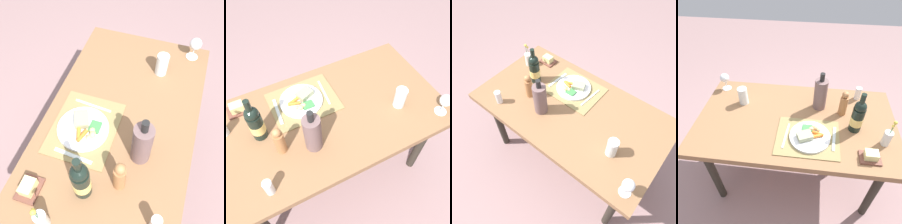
% 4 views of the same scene
% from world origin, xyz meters
% --- Properties ---
extents(ground_plane, '(8.00, 8.00, 0.00)m').
position_xyz_m(ground_plane, '(0.00, 0.00, 0.00)').
color(ground_plane, gray).
extents(dining_table, '(1.45, 0.81, 0.75)m').
position_xyz_m(dining_table, '(0.00, 0.00, 0.67)').
color(dining_table, '#8A6140').
rests_on(dining_table, ground_plane).
extents(placemat, '(0.42, 0.34, 0.01)m').
position_xyz_m(placemat, '(0.10, -0.17, 0.75)').
color(placemat, olive).
rests_on(placemat, dining_table).
extents(dinner_plate, '(0.27, 0.27, 0.05)m').
position_xyz_m(dinner_plate, '(0.11, -0.17, 0.77)').
color(dinner_plate, white).
rests_on(dinner_plate, placemat).
extents(fork, '(0.03, 0.22, 0.00)m').
position_xyz_m(fork, '(-0.05, -0.17, 0.76)').
color(fork, silver).
rests_on(fork, placemat).
extents(knife, '(0.04, 0.21, 0.00)m').
position_xyz_m(knife, '(0.27, -0.16, 0.76)').
color(knife, silver).
rests_on(knife, placemat).
extents(water_tumbler, '(0.07, 0.07, 0.14)m').
position_xyz_m(water_tumbler, '(-0.43, 0.13, 0.81)').
color(water_tumbler, silver).
rests_on(water_tumbler, dining_table).
extents(wine_glass, '(0.08, 0.08, 0.14)m').
position_xyz_m(wine_glass, '(-0.63, 0.30, 0.85)').
color(wine_glass, white).
rests_on(wine_glass, dining_table).
extents(cooler_bottle, '(0.10, 0.10, 0.30)m').
position_xyz_m(cooler_bottle, '(0.17, 0.16, 0.88)').
color(cooler_bottle, '#705655').
rests_on(cooler_bottle, dining_table).
extents(salt_shaker, '(0.05, 0.05, 0.11)m').
position_xyz_m(salt_shaker, '(0.47, 0.30, 0.80)').
color(salt_shaker, white).
rests_on(salt_shaker, dining_table).
extents(pepper_mill, '(0.06, 0.06, 0.20)m').
position_xyz_m(pepper_mill, '(0.34, 0.10, 0.85)').
color(pepper_mill, '#AF7344').
rests_on(pepper_mill, dining_table).
extents(wine_bottle, '(0.08, 0.08, 0.31)m').
position_xyz_m(wine_bottle, '(0.42, -0.05, 0.87)').
color(wine_bottle, black).
rests_on(wine_bottle, dining_table).
extents(butter_dish, '(0.13, 0.10, 0.06)m').
position_xyz_m(butter_dish, '(0.49, -0.28, 0.78)').
color(butter_dish, brown).
rests_on(butter_dish, dining_table).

